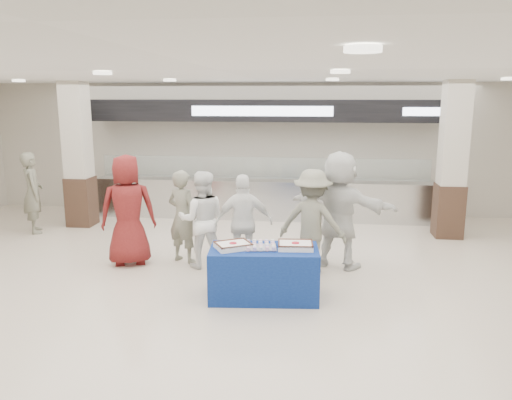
# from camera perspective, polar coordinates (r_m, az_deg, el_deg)

# --- Properties ---
(ground) EXTENTS (14.00, 14.00, 0.00)m
(ground) POSITION_cam_1_polar(r_m,az_deg,el_deg) (7.02, -3.94, -12.49)
(ground) COLOR beige
(ground) RESTS_ON ground
(serving_line) EXTENTS (8.70, 0.85, 2.80)m
(serving_line) POSITION_cam_1_polar(r_m,az_deg,el_deg) (11.87, 0.81, 3.45)
(serving_line) COLOR silver
(serving_line) RESTS_ON ground
(column_left) EXTENTS (0.55, 0.55, 3.20)m
(column_left) POSITION_cam_1_polar(r_m,az_deg,el_deg) (11.79, -19.64, 4.53)
(column_left) COLOR #342118
(column_left) RESTS_ON ground
(column_right) EXTENTS (0.55, 0.55, 3.20)m
(column_right) POSITION_cam_1_polar(r_m,az_deg,el_deg) (10.93, 21.50, 3.87)
(column_right) COLOR #342118
(column_right) RESTS_ON ground
(display_table) EXTENTS (1.61, 0.91, 0.75)m
(display_table) POSITION_cam_1_polar(r_m,az_deg,el_deg) (7.28, 0.91, -8.35)
(display_table) COLOR navy
(display_table) RESTS_ON ground
(sheet_cake_left) EXTENTS (0.60, 0.56, 0.10)m
(sheet_cake_left) POSITION_cam_1_polar(r_m,az_deg,el_deg) (7.15, -2.64, -5.16)
(sheet_cake_left) COLOR white
(sheet_cake_left) RESTS_ON display_table
(sheet_cake_right) EXTENTS (0.52, 0.42, 0.10)m
(sheet_cake_right) POSITION_cam_1_polar(r_m,az_deg,el_deg) (7.16, 4.53, -5.14)
(sheet_cake_right) COLOR white
(sheet_cake_right) RESTS_ON display_table
(cupcake_tray) EXTENTS (0.49, 0.39, 0.07)m
(cupcake_tray) POSITION_cam_1_polar(r_m,az_deg,el_deg) (7.16, 0.53, -5.24)
(cupcake_tray) COLOR silver
(cupcake_tray) RESTS_ON display_table
(civilian_maroon) EXTENTS (1.09, 0.88, 1.93)m
(civilian_maroon) POSITION_cam_1_polar(r_m,az_deg,el_deg) (8.84, -14.43, -1.13)
(civilian_maroon) COLOR maroon
(civilian_maroon) RESTS_ON ground
(soldier_a) EXTENTS (0.70, 0.59, 1.64)m
(soldier_a) POSITION_cam_1_polar(r_m,az_deg,el_deg) (8.81, -8.37, -1.87)
(soldier_a) COLOR slate
(soldier_a) RESTS_ON ground
(chef_tall) EXTENTS (0.91, 0.77, 1.66)m
(chef_tall) POSITION_cam_1_polar(r_m,az_deg,el_deg) (8.50, -6.19, -2.24)
(chef_tall) COLOR white
(chef_tall) RESTS_ON ground
(chef_short) EXTENTS (1.01, 0.57, 1.63)m
(chef_short) POSITION_cam_1_polar(r_m,az_deg,el_deg) (8.31, -1.39, -2.61)
(chef_short) COLOR white
(chef_short) RESTS_ON ground
(soldier_b) EXTENTS (1.23, 0.88, 1.73)m
(soldier_b) POSITION_cam_1_polar(r_m,az_deg,el_deg) (8.21, 6.44, -2.49)
(soldier_b) COLOR slate
(soldier_b) RESTS_ON ground
(civilian_white) EXTENTS (1.94, 1.25, 2.00)m
(civilian_white) POSITION_cam_1_polar(r_m,az_deg,el_deg) (8.52, 9.51, -1.11)
(civilian_white) COLOR white
(civilian_white) RESTS_ON ground
(soldier_bg) EXTENTS (0.70, 0.76, 1.73)m
(soldier_bg) POSITION_cam_1_polar(r_m,az_deg,el_deg) (11.62, -24.15, 0.77)
(soldier_bg) COLOR slate
(soldier_bg) RESTS_ON ground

